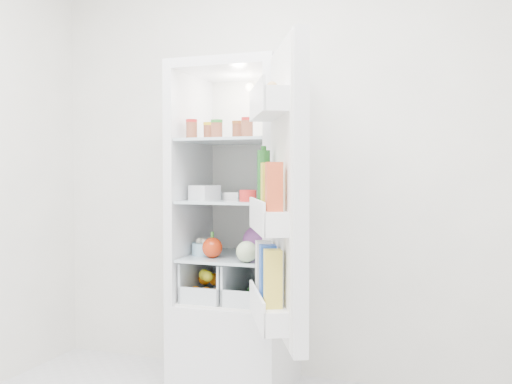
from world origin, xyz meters
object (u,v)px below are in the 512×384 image
at_px(red_cabbage, 259,242).
at_px(mushroom_bowl, 205,249).
at_px(refrigerator, 239,268).
at_px(fridge_door, 282,199).

distance_m(red_cabbage, mushroom_bowl, 0.32).
distance_m(refrigerator, mushroom_bowl, 0.23).
bearing_deg(red_cabbage, refrigerator, 143.99).
distance_m(refrigerator, red_cabbage, 0.26).
bearing_deg(fridge_door, red_cabbage, 3.44).
bearing_deg(refrigerator, mushroom_bowl, -147.70).
xyz_separation_m(refrigerator, mushroom_bowl, (-0.17, -0.10, 0.12)).
xyz_separation_m(refrigerator, fridge_door, (0.43, -0.61, 0.43)).
xyz_separation_m(red_cabbage, fridge_door, (0.28, -0.50, 0.26)).
height_order(refrigerator, mushroom_bowl, refrigerator).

